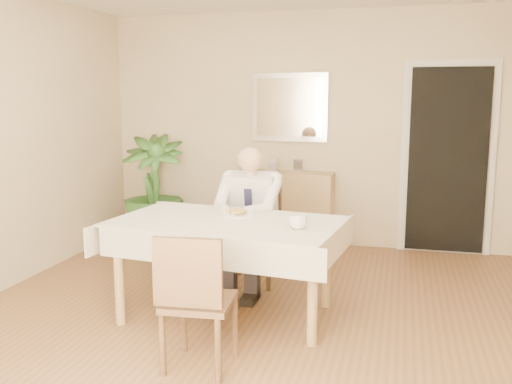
% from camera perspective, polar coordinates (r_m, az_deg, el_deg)
% --- Properties ---
extents(room, '(5.00, 5.02, 2.60)m').
position_cam_1_polar(room, '(4.02, -1.25, 4.10)').
color(room, brown).
rests_on(room, ground).
extents(window, '(1.34, 0.04, 1.44)m').
position_cam_1_polar(window, '(1.77, -23.43, 0.93)').
color(window, silver).
rests_on(window, room).
extents(doorway, '(0.96, 0.07, 2.10)m').
position_cam_1_polar(doorway, '(6.37, 18.60, 2.98)').
color(doorway, silver).
rests_on(doorway, ground).
extents(mirror, '(0.86, 0.04, 0.76)m').
position_cam_1_polar(mirror, '(6.44, 3.35, 8.45)').
color(mirror, silver).
rests_on(mirror, room).
extents(dining_table, '(1.84, 1.22, 0.75)m').
position_cam_1_polar(dining_table, '(4.34, -2.95, -3.96)').
color(dining_table, tan).
rests_on(dining_table, ground).
extents(chair_far, '(0.47, 0.47, 0.91)m').
position_cam_1_polar(chair_far, '(5.20, -0.03, -3.37)').
color(chair_far, '#45301F').
rests_on(chair_far, ground).
extents(chair_near, '(0.45, 0.45, 0.88)m').
position_cam_1_polar(chair_near, '(3.52, -6.16, -10.26)').
color(chair_near, '#45301F').
rests_on(chair_near, ground).
extents(seated_man, '(0.48, 0.72, 1.24)m').
position_cam_1_polar(seated_man, '(4.89, -0.88, -2.10)').
color(seated_man, silver).
rests_on(seated_man, ground).
extents(plate, '(0.26, 0.26, 0.02)m').
position_cam_1_polar(plate, '(4.48, -1.84, -2.28)').
color(plate, white).
rests_on(plate, dining_table).
extents(food, '(0.14, 0.14, 0.06)m').
position_cam_1_polar(food, '(4.48, -1.84, -2.01)').
color(food, olive).
rests_on(food, dining_table).
extents(knife, '(0.01, 0.13, 0.01)m').
position_cam_1_polar(knife, '(4.41, -1.56, -2.25)').
color(knife, silver).
rests_on(knife, dining_table).
extents(fork, '(0.01, 0.13, 0.01)m').
position_cam_1_polar(fork, '(4.44, -2.55, -2.20)').
color(fork, silver).
rests_on(fork, dining_table).
extents(coffee_mug, '(0.13, 0.13, 0.10)m').
position_cam_1_polar(coffee_mug, '(4.05, 4.22, -2.98)').
color(coffee_mug, white).
rests_on(coffee_mug, dining_table).
extents(sideboard, '(1.05, 0.37, 0.84)m').
position_cam_1_polar(sideboard, '(6.42, 2.99, -1.71)').
color(sideboard, tan).
rests_on(sideboard, ground).
extents(photo_frame_left, '(0.10, 0.02, 0.14)m').
position_cam_1_polar(photo_frame_left, '(6.54, -1.23, 2.85)').
color(photo_frame_left, silver).
rests_on(photo_frame_left, sideboard).
extents(photo_frame_center, '(0.10, 0.02, 0.14)m').
position_cam_1_polar(photo_frame_center, '(6.40, 1.62, 2.71)').
color(photo_frame_center, silver).
rests_on(photo_frame_center, sideboard).
extents(photo_frame_right, '(0.10, 0.02, 0.14)m').
position_cam_1_polar(photo_frame_right, '(6.36, 4.22, 2.64)').
color(photo_frame_right, silver).
rests_on(photo_frame_right, sideboard).
extents(potted_palm, '(0.87, 0.87, 1.24)m').
position_cam_1_polar(potted_palm, '(6.63, -10.23, 0.27)').
color(potted_palm, '#28501D').
rests_on(potted_palm, ground).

